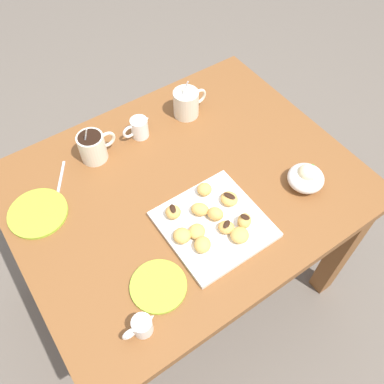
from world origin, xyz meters
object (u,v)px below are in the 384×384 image
Objects in this scene: beignet_2 at (216,213)px; ice_cream_bowl at (306,177)px; beignet_7 at (173,212)px; beignet_8 at (229,199)px; beignet_4 at (202,245)px; beignet_9 at (204,189)px; beignet_10 at (182,236)px; beignet_0 at (197,231)px; coffee_mug_cream_right at (187,102)px; beignet_1 at (200,209)px; beignet_5 at (226,228)px; saucer_lime_right at (38,213)px; pastry_plate_square at (214,224)px; beignet_3 at (244,221)px; coffee_mug_cream_left at (93,146)px; saucer_lime_left at (158,286)px; cream_pitcher_white at (139,127)px; dining_table at (184,204)px; beignet_6 at (240,235)px; chocolate_sauce_pitcher at (142,326)px.

ice_cream_bowl is at bearing -9.49° from beignet_2.
beignet_7 reaches higher than beignet_8.
beignet_4 and beignet_9 have the same top height.
beignet_10 is at bearing -171.99° from beignet_8.
beignet_0 is 0.08m from beignet_2.
coffee_mug_cream_right reaches higher than beignet_4.
ice_cream_bowl is at bearing -26.66° from beignet_9.
coffee_mug_cream_right is 2.81× the size of beignet_1.
ice_cream_bowl is at bearing 0.17° from beignet_5.
saucer_lime_right is at bearing -170.18° from coffee_mug_cream_right.
pastry_plate_square is 5.49× the size of beignet_4.
beignet_3 is 0.92× the size of beignet_4.
beignet_4 is 1.14× the size of beignet_9.
beignet_9 is (-0.16, -0.34, -0.02)m from coffee_mug_cream_right.
coffee_mug_cream_left reaches higher than saucer_lime_right.
ice_cream_bowl reaches higher than saucer_lime_left.
beignet_10 is (0.06, -0.43, -0.02)m from coffee_mug_cream_left.
saucer_lime_right is 0.51m from beignet_4.
cream_pitcher_white is at bearing 123.84° from ice_cream_bowl.
pastry_plate_square is at bearing 173.45° from ice_cream_bowl.
ice_cream_bowl is at bearing -6.55° from pastry_plate_square.
dining_table is at bearing -55.06° from coffee_mug_cream_left.
beignet_3 is at bearing -79.78° from beignet_9.
beignet_7 reaches higher than saucer_lime_right.
beignet_6 is 1.00× the size of beignet_8.
beignet_1 is (-0.22, -0.39, -0.02)m from coffee_mug_cream_right.
saucer_lime_right is 0.58m from beignet_8.
beignet_3 reaches higher than beignet_1.
beignet_2 is 0.10m from beignet_6.
saucer_lime_right is 3.71× the size of beignet_3.
beignet_7 is (0.25, 0.24, 0.00)m from chocolate_sauce_pitcher.
beignet_6 is 0.21m from beignet_7.
saucer_lime_left is at bearing -147.46° from beignet_9.
saucer_lime_left is at bearing -163.47° from pastry_plate_square.
beignet_4 is (-0.15, 0.01, -0.00)m from beignet_3.
ice_cream_bowl is 0.74× the size of saucer_lime_left.
beignet_7 is (-0.01, 0.14, 0.00)m from beignet_4.
dining_table is at bearing 54.75° from beignet_10.
beignet_8 is at bearing -17.85° from beignet_7.
beignet_5 and beignet_6 have the same top height.
beignet_3 is 0.16m from beignet_9.
coffee_mug_cream_left is 3.23× the size of beignet_7.
beignet_8 reaches higher than dining_table.
beignet_3 is at bearing -21.39° from beignet_0.
beignet_6 reaches higher than pastry_plate_square.
beignet_9 is at bearing 7.36° from beignet_7.
beignet_6 is (-0.17, -0.53, -0.02)m from coffee_mug_cream_right.
ice_cream_bowl is at bearing -15.09° from beignet_1.
beignet_0 is (-0.07, -0.45, -0.01)m from cream_pitcher_white.
beignet_2 is at bearing 2.05° from beignet_10.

